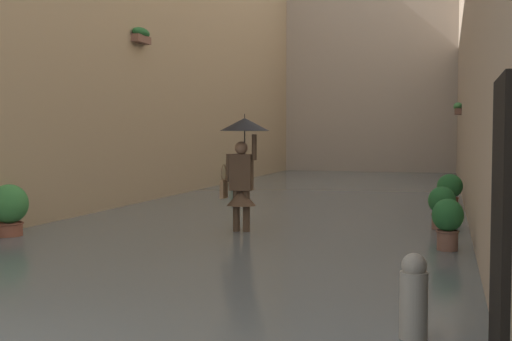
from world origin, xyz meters
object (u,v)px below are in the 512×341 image
object	(u,v)px
potted_plant_near_right	(235,172)
potted_plant_near_left	(442,208)
person_wading	(243,157)
potted_plant_far_left	(450,190)
potted_plant_mid_right	(9,210)
mooring_bollard	(414,303)
potted_plant_mid_left	(448,223)

from	to	relation	value
potted_plant_near_right	potted_plant_near_left	size ratio (longest dim) A/B	1.08
person_wading	potted_plant_near_left	size ratio (longest dim) A/B	2.45
person_wading	potted_plant_near_left	world-z (taller)	person_wading
potted_plant_near_right	potted_plant_far_left	size ratio (longest dim) A/B	1.06
potted_plant_far_left	potted_plant_near_left	bearing A→B (deg)	87.61
potted_plant_far_left	potted_plant_near_right	bearing A→B (deg)	-37.93
person_wading	potted_plant_mid_right	size ratio (longest dim) A/B	2.20
potted_plant_far_left	potted_plant_near_left	world-z (taller)	potted_plant_far_left
potted_plant_near_left	mooring_bollard	xyz separation A→B (m)	(0.17, 6.47, -0.09)
person_wading	potted_plant_far_left	bearing A→B (deg)	-125.69
potted_plant_near_right	mooring_bollard	bearing A→B (deg)	113.37
potted_plant_mid_right	mooring_bollard	distance (m)	7.60
potted_plant_mid_left	mooring_bollard	distance (m)	4.31
mooring_bollard	potted_plant_near_left	bearing A→B (deg)	-91.51
person_wading	mooring_bollard	xyz separation A→B (m)	(-3.13, 5.18, -0.99)
potted_plant_far_left	mooring_bollard	xyz separation A→B (m)	(0.32, 9.98, -0.11)
potted_plant_near_right	potted_plant_near_left	world-z (taller)	potted_plant_near_right
person_wading	potted_plant_near_left	distance (m)	3.65
potted_plant_mid_left	mooring_bollard	world-z (taller)	potted_plant_mid_left
person_wading	potted_plant_mid_right	xyz separation A→B (m)	(3.55, 1.56, -0.85)
person_wading	potted_plant_near_right	distance (m)	10.87
potted_plant_mid_right	potted_plant_mid_left	world-z (taller)	potted_plant_mid_right
potted_plant_mid_right	mooring_bollard	size ratio (longest dim) A/B	1.18
potted_plant_mid_right	potted_plant_far_left	size ratio (longest dim) A/B	1.09
potted_plant_mid_right	potted_plant_near_left	xyz separation A→B (m)	(-6.85, -2.84, -0.05)
potted_plant_near_right	potted_plant_mid_left	world-z (taller)	potted_plant_near_right
potted_plant_near_left	mooring_bollard	distance (m)	6.47
potted_plant_near_right	potted_plant_far_left	distance (m)	8.85
potted_plant_near_left	potted_plant_mid_right	bearing A→B (deg)	22.51
potted_plant_near_right	potted_plant_near_left	bearing A→B (deg)	127.36
potted_plant_near_right	potted_plant_mid_right	size ratio (longest dim) A/B	0.97
potted_plant_near_right	potted_plant_mid_right	xyz separation A→B (m)	(0.02, 11.79, 0.03)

